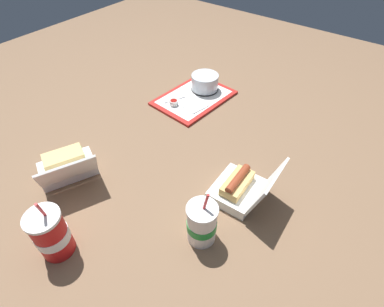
{
  "coord_description": "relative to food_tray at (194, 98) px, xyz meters",
  "views": [
    {
      "loc": [
        -0.61,
        -0.52,
        0.82
      ],
      "look_at": [
        0.03,
        -0.03,
        0.05
      ],
      "focal_mm": 28.0,
      "sensor_mm": 36.0,
      "label": 1
    }
  ],
  "objects": [
    {
      "name": "clamshell_sandwich_center",
      "position": [
        -0.67,
        0.07,
        0.04
      ],
      "size": [
        0.25,
        0.25,
        0.15
      ],
      "color": "white",
      "rests_on": "ground_plane"
    },
    {
      "name": "napkin_stack",
      "position": [
        -0.06,
        -0.04,
        0.01
      ],
      "size": [
        0.12,
        0.12,
        0.0
      ],
      "primitive_type": "cube",
      "rotation": [
        0.0,
        0.0,
        -0.21
      ],
      "color": "white",
      "rests_on": "food_tray"
    },
    {
      "name": "cake_container",
      "position": [
        0.09,
        -0.0,
        0.04
      ],
      "size": [
        0.14,
        0.14,
        0.08
      ],
      "color": "black",
      "rests_on": "food_tray"
    },
    {
      "name": "ground_plane",
      "position": [
        -0.38,
        -0.22,
        -0.01
      ],
      "size": [
        3.2,
        3.2,
        0.0
      ],
      "primitive_type": "plane",
      "color": "brown"
    },
    {
      "name": "soda_cup_center",
      "position": [
        -0.88,
        -0.16,
        0.08
      ],
      "size": [
        0.1,
        0.1,
        0.23
      ],
      "color": "red",
      "rests_on": "ground_plane"
    },
    {
      "name": "plastic_fork",
      "position": [
        -0.08,
        0.06,
        0.01
      ],
      "size": [
        0.1,
        0.06,
        0.0
      ],
      "primitive_type": "cube",
      "rotation": [
        0.0,
        0.0,
        -0.43
      ],
      "color": "white",
      "rests_on": "food_tray"
    },
    {
      "name": "soda_cup_corner",
      "position": [
        -0.59,
        -0.47,
        0.07
      ],
      "size": [
        0.09,
        0.09,
        0.21
      ],
      "color": "white",
      "rests_on": "ground_plane"
    },
    {
      "name": "clamshell_hotdog_right",
      "position": [
        -0.38,
        -0.48,
        0.03
      ],
      "size": [
        0.18,
        0.21,
        0.18
      ],
      "color": "white",
      "rests_on": "ground_plane"
    },
    {
      "name": "food_tray",
      "position": [
        0.0,
        0.0,
        0.0
      ],
      "size": [
        0.39,
        0.29,
        0.01
      ],
      "color": "red",
      "rests_on": "ground_plane"
    },
    {
      "name": "ketchup_cup",
      "position": [
        -0.11,
        0.03,
        0.02
      ],
      "size": [
        0.04,
        0.04,
        0.02
      ],
      "color": "white",
      "rests_on": "food_tray"
    }
  ]
}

